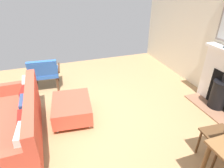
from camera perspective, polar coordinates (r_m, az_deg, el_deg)
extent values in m
cube|color=tan|center=(3.47, -10.68, -11.92)|extent=(5.94, 5.78, 0.01)
cube|color=#93664C|center=(4.21, 27.02, -6.55)|extent=(0.35, 1.07, 0.03)
cube|color=black|center=(4.16, 30.05, -1.76)|extent=(0.06, 0.56, 0.71)
cylinder|color=black|center=(4.18, 29.38, -2.90)|extent=(0.31, 0.31, 0.53)
cylinder|color=black|center=(4.05, 30.31, 0.42)|extent=(0.32, 0.32, 0.02)
cylinder|color=#B2B2B7|center=(3.98, -21.60, -6.78)|extent=(0.04, 0.04, 0.10)
cube|color=#D14C38|center=(3.30, -28.13, -12.11)|extent=(0.89, 1.80, 0.31)
cube|color=#D14C38|center=(3.04, -22.89, -6.09)|extent=(0.17, 1.79, 0.40)
cube|color=#D14C38|center=(3.86, -27.87, -1.25)|extent=(0.82, 0.13, 0.21)
cube|color=beige|center=(3.66, -24.18, -1.07)|extent=(0.16, 0.35, 0.35)
cube|color=maroon|center=(3.39, -24.31, -3.70)|extent=(0.15, 0.33, 0.33)
cube|color=#334775|center=(3.09, -24.57, -6.93)|extent=(0.14, 0.35, 0.35)
cube|color=maroon|center=(2.79, -24.83, -11.37)|extent=(0.14, 0.33, 0.33)
cube|color=beige|center=(2.58, -25.11, -15.11)|extent=(0.16, 0.35, 0.34)
cylinder|color=#B2B2B7|center=(3.88, -15.73, -6.76)|extent=(0.04, 0.04, 0.09)
cylinder|color=#B2B2B7|center=(3.37, -15.99, -13.17)|extent=(0.04, 0.04, 0.09)
cylinder|color=#B2B2B7|center=(3.87, -7.92, -5.96)|extent=(0.04, 0.04, 0.09)
cylinder|color=#B2B2B7|center=(3.35, -6.81, -12.26)|extent=(0.04, 0.04, 0.09)
cube|color=#D14C38|center=(3.49, -11.93, -6.96)|extent=(0.74, 0.88, 0.28)
cube|color=#4C3321|center=(4.87, -15.99, 2.70)|extent=(0.05, 0.05, 0.35)
cube|color=#4C3321|center=(4.92, -21.88, 1.96)|extent=(0.05, 0.05, 0.35)
cube|color=#4C3321|center=(4.44, -15.97, 0.07)|extent=(0.05, 0.05, 0.35)
cube|color=#4C3321|center=(4.50, -22.41, -0.71)|extent=(0.05, 0.05, 0.35)
cube|color=#2D60B2|center=(4.59, -19.46, 3.23)|extent=(0.64, 0.60, 0.08)
cube|color=#2D60B2|center=(4.28, -20.09, 4.36)|extent=(0.61, 0.16, 0.35)
cube|color=#4C3321|center=(4.53, -15.64, 4.75)|extent=(0.08, 0.53, 0.04)
cube|color=#4C3321|center=(4.60, -23.58, 3.72)|extent=(0.08, 0.53, 0.04)
cylinder|color=olive|center=(2.58, 25.48, -21.63)|extent=(0.05, 0.05, 0.73)
cylinder|color=brown|center=(3.27, 29.11, -13.87)|extent=(0.03, 0.03, 0.43)
cylinder|color=brown|center=(3.08, 24.53, -15.46)|extent=(0.03, 0.03, 0.43)
cylinder|color=brown|center=(2.93, 28.36, -19.39)|extent=(0.03, 0.03, 0.43)
cube|color=brown|center=(2.95, 29.80, -13.35)|extent=(0.43, 0.43, 0.02)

